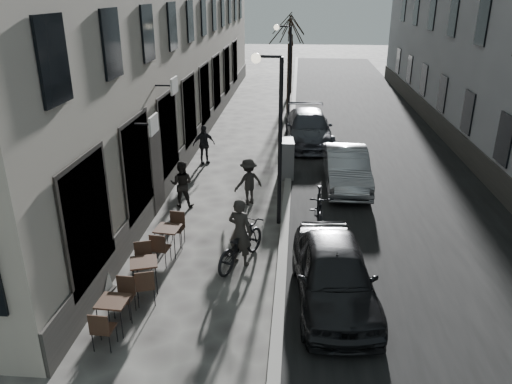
# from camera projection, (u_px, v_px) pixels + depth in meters

# --- Properties ---
(ground) EXTENTS (120.00, 120.00, 0.00)m
(ground) POSITION_uv_depth(u_px,v_px,m) (266.00, 354.00, 9.86)
(ground) COLOR #383533
(ground) RESTS_ON ground
(road) EXTENTS (7.30, 60.00, 0.00)m
(road) POSITION_uv_depth(u_px,v_px,m) (366.00, 137.00, 24.32)
(road) COLOR black
(road) RESTS_ON ground
(kerb) EXTENTS (0.25, 60.00, 0.12)m
(kerb) POSITION_uv_depth(u_px,v_px,m) (291.00, 134.00, 24.58)
(kerb) COLOR gray
(kerb) RESTS_ON ground
(streetlamp_near) EXTENTS (0.90, 0.28, 5.09)m
(streetlamp_near) POSITION_uv_depth(u_px,v_px,m) (274.00, 123.00, 14.21)
(streetlamp_near) COLOR black
(streetlamp_near) RESTS_ON ground
(streetlamp_far) EXTENTS (0.90, 0.28, 5.09)m
(streetlamp_far) POSITION_uv_depth(u_px,v_px,m) (286.00, 64.00, 25.29)
(streetlamp_far) COLOR black
(streetlamp_far) RESTS_ON ground
(tree_near) EXTENTS (2.40, 2.40, 5.70)m
(tree_near) POSITION_uv_depth(u_px,v_px,m) (290.00, 29.00, 27.48)
(tree_near) COLOR black
(tree_near) RESTS_ON ground
(tree_far) EXTENTS (2.40, 2.40, 5.70)m
(tree_far) POSITION_uv_depth(u_px,v_px,m) (292.00, 22.00, 33.02)
(tree_far) COLOR black
(tree_far) RESTS_ON ground
(bistro_set_a) EXTENTS (0.63, 1.50, 0.88)m
(bistro_set_a) POSITION_uv_depth(u_px,v_px,m) (114.00, 312.00, 10.39)
(bistro_set_a) COLOR #311E16
(bistro_set_a) RESTS_ON ground
(bistro_set_b) EXTENTS (0.88, 1.59, 0.91)m
(bistro_set_b) POSITION_uv_depth(u_px,v_px,m) (144.00, 272.00, 11.82)
(bistro_set_b) COLOR #311E16
(bistro_set_b) RESTS_ON ground
(bistro_set_c) EXTENTS (0.70, 1.59, 0.92)m
(bistro_set_c) POSITION_uv_depth(u_px,v_px,m) (168.00, 238.00, 13.45)
(bistro_set_c) COLOR #311E16
(bistro_set_c) RESTS_ON ground
(sign_board) EXTENTS (0.43, 0.60, 0.96)m
(sign_board) POSITION_uv_depth(u_px,v_px,m) (101.00, 278.00, 11.72)
(sign_board) COLOR black
(sign_board) RESTS_ON ground
(utility_cabinet) EXTENTS (0.61, 1.01, 1.45)m
(utility_cabinet) POSITION_uv_depth(u_px,v_px,m) (286.00, 159.00, 18.92)
(utility_cabinet) COLOR slate
(utility_cabinet) RESTS_ON ground
(bicycle) EXTENTS (1.55, 2.26, 1.12)m
(bicycle) POSITION_uv_depth(u_px,v_px,m) (240.00, 244.00, 12.93)
(bicycle) COLOR black
(bicycle) RESTS_ON ground
(cyclist_rider) EXTENTS (0.79, 0.68, 1.84)m
(cyclist_rider) POSITION_uv_depth(u_px,v_px,m) (240.00, 232.00, 12.80)
(cyclist_rider) COLOR #2B2825
(cyclist_rider) RESTS_ON ground
(pedestrian_near) EXTENTS (0.76, 0.60, 1.56)m
(pedestrian_near) POSITION_uv_depth(u_px,v_px,m) (182.00, 184.00, 16.33)
(pedestrian_near) COLOR black
(pedestrian_near) RESTS_ON ground
(pedestrian_mid) EXTENTS (1.16, 1.05, 1.56)m
(pedestrian_mid) POSITION_uv_depth(u_px,v_px,m) (248.00, 182.00, 16.52)
(pedestrian_mid) COLOR #262421
(pedestrian_mid) RESTS_ON ground
(pedestrian_far) EXTENTS (1.01, 0.80, 1.60)m
(pedestrian_far) POSITION_uv_depth(u_px,v_px,m) (204.00, 144.00, 20.41)
(pedestrian_far) COLOR black
(pedestrian_far) RESTS_ON ground
(car_near) EXTENTS (2.08, 4.44, 1.47)m
(car_near) POSITION_uv_depth(u_px,v_px,m) (334.00, 273.00, 11.27)
(car_near) COLOR black
(car_near) RESTS_ON ground
(car_mid) EXTENTS (1.53, 4.25, 1.40)m
(car_mid) POSITION_uv_depth(u_px,v_px,m) (346.00, 168.00, 18.01)
(car_mid) COLOR #94979C
(car_mid) RESTS_ON ground
(car_far) EXTENTS (2.38, 5.20, 1.48)m
(car_far) POSITION_uv_depth(u_px,v_px,m) (308.00, 128.00, 23.08)
(car_far) COLOR #363940
(car_far) RESTS_ON ground
(moped) EXTENTS (0.60, 2.09, 1.26)m
(moped) POSITION_uv_depth(u_px,v_px,m) (319.00, 210.00, 14.74)
(moped) COLOR black
(moped) RESTS_ON ground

